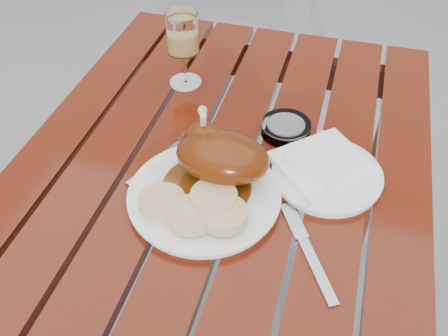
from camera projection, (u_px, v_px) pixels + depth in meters
The scene contains 10 objects.
table at pixel (216, 289), 1.21m from camera, with size 0.80×1.20×0.75m, color #661C0C.
dinner_plate at pixel (204, 196), 0.90m from camera, with size 0.28×0.28×0.02m, color white.
roast_duck at pixel (219, 156), 0.90m from camera, with size 0.19×0.18×0.13m.
bread_dumplings at pixel (197, 207), 0.85m from camera, with size 0.19×0.12×0.03m.
wine_glass at pixel (184, 50), 1.12m from camera, with size 0.07×0.07×0.18m, color #ECC86B.
side_plate at pixel (327, 175), 0.94m from camera, with size 0.21×0.21×0.02m, color white.
napkin at pixel (323, 165), 0.94m from camera, with size 0.16×0.15×0.01m, color white.
ashtray at pixel (286, 128), 1.04m from camera, with size 0.10×0.10×0.03m, color #B2B7BC.
fork at pixel (164, 159), 0.98m from camera, with size 0.02×0.19×0.01m, color gray.
knife at pixel (312, 258), 0.81m from camera, with size 0.02×0.18×0.01m, color gray.
Camera 1 is at (0.20, -0.64, 1.42)m, focal length 40.00 mm.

